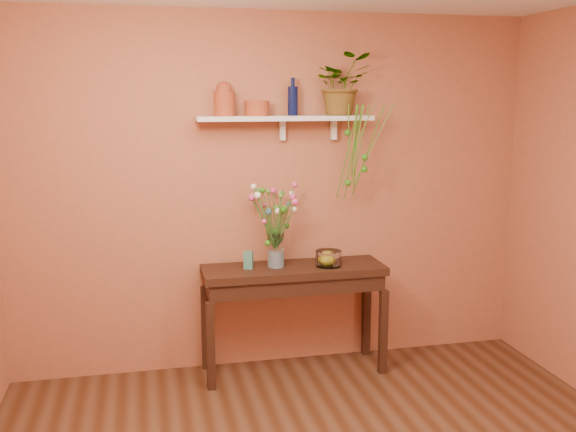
{
  "coord_description": "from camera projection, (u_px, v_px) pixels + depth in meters",
  "views": [
    {
      "loc": [
        -0.99,
        -2.85,
        2.08
      ],
      "look_at": [
        0.0,
        1.55,
        1.25
      ],
      "focal_mm": 40.82,
      "sensor_mm": 36.0,
      "label": 1
    }
  ],
  "objects": [
    {
      "name": "blue_bottle",
      "position": [
        293.0,
        100.0,
        4.8
      ],
      "size": [
        0.09,
        0.09,
        0.27
      ],
      "color": "#09103A",
      "rests_on": "wall_shelf"
    },
    {
      "name": "carton",
      "position": [
        248.0,
        260.0,
        4.81
      ],
      "size": [
        0.08,
        0.07,
        0.13
      ],
      "primitive_type": "cube",
      "rotation": [
        0.0,
        0.0,
        -0.36
      ],
      "color": "#356987",
      "rests_on": "sideboard"
    },
    {
      "name": "terracotta_jug",
      "position": [
        224.0,
        100.0,
        4.66
      ],
      "size": [
        0.19,
        0.19,
        0.24
      ],
      "color": "#9D3D19",
      "rests_on": "wall_shelf"
    },
    {
      "name": "wall_shelf",
      "position": [
        286.0,
        119.0,
        4.79
      ],
      "size": [
        1.3,
        0.24,
        0.19
      ],
      "color": "white",
      "rests_on": "room"
    },
    {
      "name": "room",
      "position": [
        360.0,
        253.0,
        3.09
      ],
      "size": [
        4.04,
        4.04,
        2.7
      ],
      "color": "#513120",
      "rests_on": "ground"
    },
    {
      "name": "plant_fronds",
      "position": [
        357.0,
        153.0,
        4.8
      ],
      "size": [
        0.38,
        0.3,
        0.7
      ],
      "color": "#2C7715",
      "rests_on": "wall_shelf"
    },
    {
      "name": "bouquet",
      "position": [
        274.0,
        209.0,
        4.81
      ],
      "size": [
        0.37,
        0.43,
        0.49
      ],
      "color": "#386B28",
      "rests_on": "glass_vase"
    },
    {
      "name": "spider_plant",
      "position": [
        342.0,
        84.0,
        4.85
      ],
      "size": [
        0.42,
        0.37,
        0.45
      ],
      "primitive_type": "imported",
      "rotation": [
        0.0,
        0.0,
        0.03
      ],
      "color": "#2C7715",
      "rests_on": "wall_shelf"
    },
    {
      "name": "glass_bowl",
      "position": [
        328.0,
        259.0,
        4.89
      ],
      "size": [
        0.19,
        0.19,
        0.12
      ],
      "color": "white",
      "rests_on": "sideboard"
    },
    {
      "name": "lemon",
      "position": [
        327.0,
        259.0,
        4.91
      ],
      "size": [
        0.08,
        0.08,
        0.08
      ],
      "primitive_type": "sphere",
      "color": "yellow",
      "rests_on": "glass_bowl"
    },
    {
      "name": "terracotta_pot",
      "position": [
        257.0,
        108.0,
        4.73
      ],
      "size": [
        0.21,
        0.21,
        0.11
      ],
      "primitive_type": "cylinder",
      "rotation": [
        0.0,
        0.0,
        0.23
      ],
      "color": "#9D3D19",
      "rests_on": "wall_shelf"
    },
    {
      "name": "sideboard",
      "position": [
        294.0,
        282.0,
        4.91
      ],
      "size": [
        1.36,
        0.44,
        0.83
      ],
      "color": "#321B11",
      "rests_on": "ground"
    },
    {
      "name": "glass_vase",
      "position": [
        276.0,
        252.0,
        4.85
      ],
      "size": [
        0.13,
        0.13,
        0.26
      ],
      "color": "white",
      "rests_on": "sideboard"
    }
  ]
}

